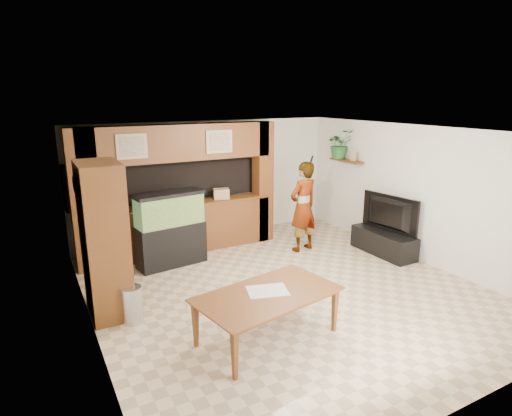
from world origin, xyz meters
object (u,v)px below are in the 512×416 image
television (386,214)px  dining_table (269,317)px  person (303,207)px  pantry_cabinet (104,240)px  aquarium (170,230)px

television → dining_table: size_ratio=0.69×
television → person: person is taller
pantry_cabinet → dining_table: size_ratio=1.21×
aquarium → television: aquarium is taller
television → person: 1.65m
television → dining_table: bearing=106.0°
person → pantry_cabinet: bearing=1.0°
pantry_cabinet → aquarium: pantry_cabinet is taller
person → dining_table: size_ratio=1.00×
aquarium → dining_table: 3.17m
pantry_cabinet → dining_table: pantry_cabinet is taller
aquarium → pantry_cabinet: bearing=-142.8°
aquarium → dining_table: (0.32, -3.13, -0.36)m
pantry_cabinet → aquarium: size_ratio=1.59×
television → person: bearing=45.8°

